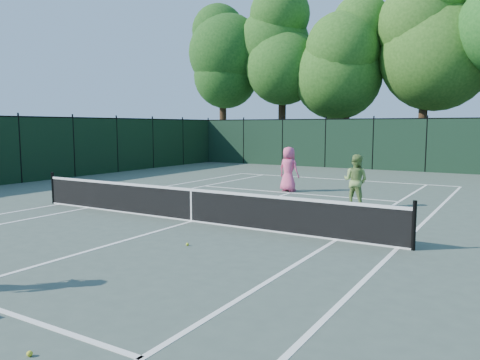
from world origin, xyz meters
The scene contains 18 objects.
ground centered at (0.00, 0.00, 0.00)m, with size 90.00×90.00×0.00m, color #415045.
sideline_doubles_left centered at (-5.49, 0.00, 0.00)m, with size 0.10×23.77×0.01m, color white.
sideline_doubles_right centered at (5.49, 0.00, 0.00)m, with size 0.10×23.77×0.01m, color white.
sideline_singles_left centered at (-4.12, 0.00, 0.00)m, with size 0.10×23.77×0.01m, color white.
sideline_singles_right centered at (4.12, 0.00, 0.00)m, with size 0.10×23.77×0.01m, color white.
baseline_far centered at (0.00, 11.88, 0.00)m, with size 10.97×0.10×0.01m, color white.
service_line_far centered at (0.00, 6.40, 0.00)m, with size 8.23×0.10×0.01m, color white.
center_service_line centered at (0.00, 0.00, 0.00)m, with size 0.10×12.80×0.01m, color white.
tennis_net centered at (0.00, 0.00, 0.48)m, with size 11.69×0.09×1.06m.
fence_far centered at (0.00, 18.00, 1.50)m, with size 24.00×0.05×3.00m, color black.
tree_0 centered at (-13.00, 21.50, 8.16)m, with size 6.40×6.40×13.14m.
tree_1 centered at (-8.00, 22.00, 8.69)m, with size 6.80×6.80×13.98m.
tree_2 centered at (-3.00, 21.80, 7.73)m, with size 6.00×6.00×12.40m.
tree_3 centered at (2.00, 22.30, 9.01)m, with size 7.00×7.00×14.45m.
player_pink centered at (-0.28, 6.79, 0.89)m, with size 0.95×0.69×1.78m.
player_green centered at (3.12, 4.62, 0.85)m, with size 0.90×0.74×1.70m.
loose_ball_near_cart centered at (3.00, -7.02, 0.03)m, with size 0.07×0.07×0.07m, color gold.
loose_ball_midcourt centered at (1.51, -2.16, 0.03)m, with size 0.07×0.07×0.07m, color #B7D22B.
Camera 1 is at (7.63, -10.09, 2.59)m, focal length 35.00 mm.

